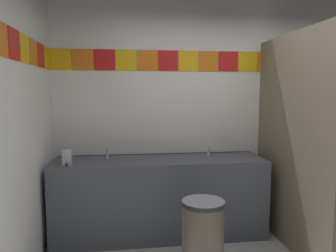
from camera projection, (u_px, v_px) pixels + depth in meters
name	position (u px, v px, depth m)	size (l,w,h in m)	color
wall_back	(217.00, 108.00, 3.91)	(3.86, 0.09, 2.80)	white
vanity_counter	(160.00, 196.00, 3.57)	(2.30, 0.62, 0.86)	#4C515B
faucet_left	(107.00, 154.00, 3.54)	(0.04, 0.10, 0.14)	silver
faucet_right	(209.00, 151.00, 3.68)	(0.04, 0.10, 0.14)	silver
soap_dispenser	(67.00, 158.00, 3.21)	(0.09, 0.09, 0.16)	#B7BABF
stall_divider	(321.00, 147.00, 3.00)	(0.92, 1.50, 2.18)	#726651
toilet	(312.00, 203.00, 3.75)	(0.39, 0.49, 0.74)	white
trash_bin	(203.00, 238.00, 2.78)	(0.37, 0.37, 0.67)	brown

